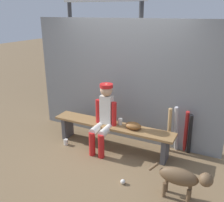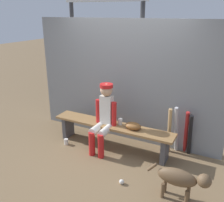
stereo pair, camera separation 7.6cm
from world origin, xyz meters
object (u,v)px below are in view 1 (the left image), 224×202
at_px(scoreboard, 105,2).
at_px(cup_on_bench, 120,122).
at_px(baseball_glove, 133,126).
at_px(baseball, 123,182).
at_px(bat_aluminum_silver, 176,129).
at_px(dog, 183,178).
at_px(bat_aluminum_red, 186,132).
at_px(cup_on_ground, 66,142).
at_px(player_seated, 104,116).
at_px(bat_wood_tan, 169,130).
at_px(bat_aluminum_black, 190,134).
at_px(dugout_bench, 112,130).

bearing_deg(scoreboard, cup_on_bench, -54.85).
height_order(baseball_glove, baseball, baseball_glove).
relative_size(bat_aluminum_silver, dog, 1.07).
height_order(bat_aluminum_red, dog, bat_aluminum_red).
xyz_separation_m(cup_on_ground, scoreboard, (-0.14, 1.93, 2.53)).
bearing_deg(scoreboard, bat_aluminum_red, -28.92).
xyz_separation_m(player_seated, baseball, (0.72, -0.76, -0.63)).
distance_m(bat_aluminum_silver, bat_aluminum_red, 0.17).
xyz_separation_m(bat_aluminum_silver, baseball, (-0.47, -1.25, -0.41)).
bearing_deg(player_seated, scoreboard, 116.33).
height_order(baseball_glove, cup_on_ground, baseball_glove).
distance_m(bat_wood_tan, dog, 1.23).
relative_size(player_seated, cup_on_ground, 11.11).
relative_size(bat_aluminum_red, scoreboard, 0.23).
bearing_deg(dog, cup_on_ground, 167.28).
bearing_deg(baseball_glove, cup_on_ground, -166.81).
bearing_deg(bat_aluminum_black, dugout_bench, -164.16).
bearing_deg(bat_aluminum_black, cup_on_ground, -162.82).
bearing_deg(bat_wood_tan, cup_on_bench, -162.43).
distance_m(baseball_glove, bat_aluminum_black, 0.99).
distance_m(baseball_glove, baseball, 1.02).
bearing_deg(bat_aluminum_silver, dugout_bench, -160.75).
height_order(dugout_bench, player_seated, player_seated).
bearing_deg(scoreboard, cup_on_ground, -85.93).
distance_m(bat_aluminum_black, dog, 1.19).
xyz_separation_m(baseball_glove, cup_on_ground, (-1.25, -0.29, -0.48)).
xyz_separation_m(baseball_glove, cup_on_bench, (-0.28, 0.06, -0.00)).
relative_size(dugout_bench, baseball_glove, 8.17).
xyz_separation_m(baseball_glove, bat_aluminum_black, (0.91, 0.37, -0.13)).
xyz_separation_m(dugout_bench, baseball, (0.61, -0.87, -0.33)).
bearing_deg(baseball_glove, bat_aluminum_black, 22.42).
distance_m(bat_aluminum_red, cup_on_bench, 1.17).
xyz_separation_m(player_seated, bat_aluminum_silver, (1.19, 0.49, -0.22)).
relative_size(cup_on_bench, scoreboard, 0.03).
relative_size(player_seated, scoreboard, 0.33).
bearing_deg(dugout_bench, bat_aluminum_black, 15.84).
bearing_deg(baseball_glove, dog, -38.15).
relative_size(cup_on_ground, scoreboard, 0.03).
relative_size(baseball, cup_on_ground, 0.67).
xyz_separation_m(player_seated, bat_aluminum_black, (1.43, 0.48, -0.26)).
height_order(dugout_bench, dog, dog).
distance_m(baseball, cup_on_ground, 1.56).
height_order(bat_wood_tan, baseball, bat_wood_tan).
height_order(player_seated, baseball_glove, player_seated).
xyz_separation_m(baseball_glove, baseball, (0.20, -0.87, -0.50)).
height_order(baseball_glove, scoreboard, scoreboard).
height_order(player_seated, scoreboard, scoreboard).
bearing_deg(cup_on_bench, bat_aluminum_silver, 18.22).
bearing_deg(baseball_glove, bat_aluminum_silver, 29.48).
distance_m(bat_wood_tan, bat_aluminum_red, 0.29).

